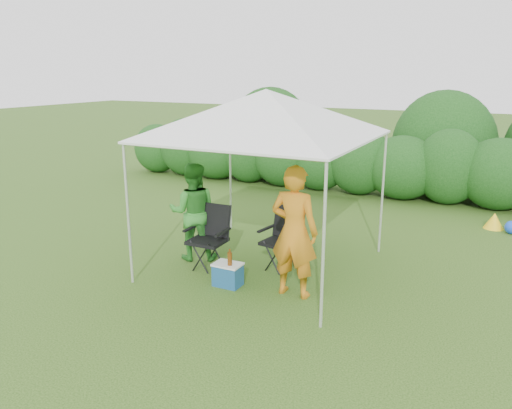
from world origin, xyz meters
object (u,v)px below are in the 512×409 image
at_px(canopy, 266,114).
at_px(chair_right, 284,234).
at_px(chair_left, 210,232).
at_px(cooler, 228,274).
at_px(man, 294,232).
at_px(woman, 193,212).

height_order(canopy, chair_right, canopy).
relative_size(chair_right, chair_left, 0.98).
height_order(canopy, cooler, canopy).
relative_size(man, woman, 1.14).
bearing_deg(chair_left, cooler, -42.58).
bearing_deg(chair_left, canopy, 23.50).
distance_m(chair_left, man, 1.72).
distance_m(canopy, chair_right, 1.93).
relative_size(canopy, woman, 1.89).
relative_size(man, cooler, 4.54).
bearing_deg(chair_right, cooler, -103.06).
height_order(canopy, man, canopy).
height_order(man, woman, man).
relative_size(chair_right, cooler, 2.37).
bearing_deg(canopy, man, -43.60).
height_order(canopy, chair_left, canopy).
distance_m(chair_right, cooler, 1.20).
bearing_deg(chair_right, canopy, -149.45).
bearing_deg(woman, chair_left, 132.81).
xyz_separation_m(canopy, man, (0.83, -0.79, -1.52)).
bearing_deg(chair_left, man, -15.58).
height_order(chair_left, man, man).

